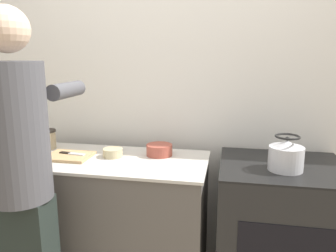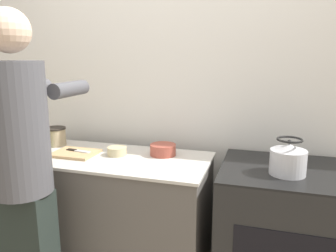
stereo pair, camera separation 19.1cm
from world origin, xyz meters
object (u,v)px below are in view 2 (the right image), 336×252
person (23,165)px  knife (78,151)px  oven (281,240)px  canister_jar (55,136)px  kettle (288,159)px  cutting_board (75,153)px  bowl_prep (163,150)px

person → knife: person is taller
oven → canister_jar: size_ratio=5.80×
person → kettle: person is taller
person → knife: (0.01, 0.50, -0.06)m
cutting_board → canister_jar: 0.32m
bowl_prep → person: bearing=-131.9°
knife → bowl_prep: (0.56, 0.14, 0.02)m
oven → cutting_board: bearing=-177.2°
oven → knife: bearing=-178.0°
knife → bowl_prep: 0.58m
knife → canister_jar: bearing=159.7°
person → bowl_prep: person is taller
bowl_prep → canister_jar: (-0.84, 0.00, 0.03)m
oven → knife: (-1.34, -0.05, 0.46)m
bowl_prep → knife: bearing=-166.2°
knife → person: bearing=-84.3°
kettle → cutting_board: bearing=179.2°
oven → person: person is taller
oven → canister_jar: 1.70m
cutting_board → bowl_prep: (0.57, 0.16, 0.03)m
oven → kettle: (-0.00, -0.09, 0.54)m
oven → kettle: size_ratio=4.45×
person → bowl_prep: 0.87m
knife → kettle: kettle is taller
cutting_board → person: bearing=-90.8°
oven → canister_jar: (-1.61, 0.10, 0.51)m
oven → bowl_prep: 0.92m
cutting_board → bowl_prep: bowl_prep is taller
canister_jar → kettle: bearing=-6.5°
kettle → person: bearing=-161.0°
person → canister_jar: (-0.26, 0.65, -0.02)m
canister_jar → person: bearing=-68.2°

